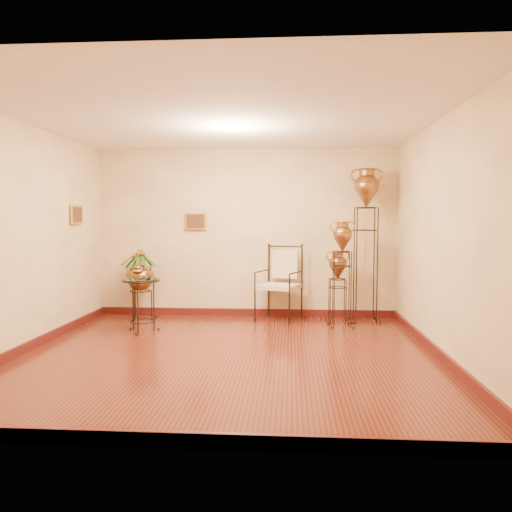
# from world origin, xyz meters

# --- Properties ---
(ground) EXTENTS (5.00, 5.00, 0.00)m
(ground) POSITION_xyz_m (0.00, 0.00, 0.00)
(ground) COLOR #5F2416
(ground) RESTS_ON ground
(room_shell) EXTENTS (5.02, 5.02, 2.81)m
(room_shell) POSITION_xyz_m (-0.01, 0.01, 1.73)
(room_shell) COLOR #FFDAA4
(room_shell) RESTS_ON ground
(amphora_tall) EXTENTS (0.51, 0.51, 2.45)m
(amphora_tall) POSITION_xyz_m (1.93, 2.13, 1.25)
(amphora_tall) COLOR black
(amphora_tall) RESTS_ON ground
(amphora_mid) EXTENTS (0.39, 0.39, 1.62)m
(amphora_mid) POSITION_xyz_m (1.53, 1.75, 0.82)
(amphora_mid) COLOR black
(amphora_mid) RESTS_ON ground
(amphora_short) EXTENTS (0.43, 0.43, 1.15)m
(amphora_short) POSITION_xyz_m (1.49, 2.01, 0.57)
(amphora_short) COLOR black
(amphora_short) RESTS_ON ground
(planter_urn) EXTENTS (0.76, 0.76, 1.32)m
(planter_urn) POSITION_xyz_m (-1.72, 2.15, 0.74)
(planter_urn) COLOR black
(planter_urn) RESTS_ON ground
(armchair) EXTENTS (0.86, 0.84, 1.21)m
(armchair) POSITION_xyz_m (0.56, 2.10, 0.61)
(armchair) COLOR black
(armchair) RESTS_ON ground
(side_table) EXTENTS (0.64, 0.64, 0.97)m
(side_table) POSITION_xyz_m (-1.40, 1.14, 0.40)
(side_table) COLOR black
(side_table) RESTS_ON ground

